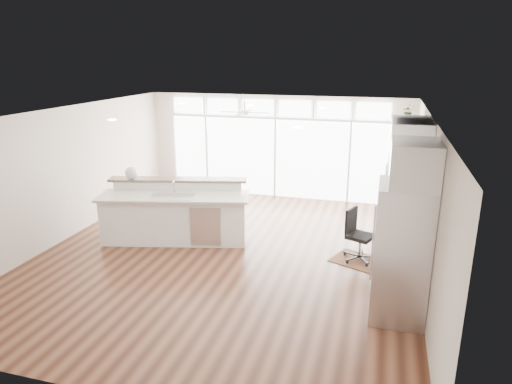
# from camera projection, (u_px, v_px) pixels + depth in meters

# --- Properties ---
(floor) EXTENTS (7.00, 8.00, 0.02)m
(floor) POSITION_uv_depth(u_px,v_px,m) (227.00, 254.00, 8.83)
(floor) COLOR #3E1F13
(floor) RESTS_ON ground
(ceiling) EXTENTS (7.00, 8.00, 0.02)m
(ceiling) POSITION_uv_depth(u_px,v_px,m) (225.00, 113.00, 8.05)
(ceiling) COLOR white
(ceiling) RESTS_ON wall_back
(wall_back) EXTENTS (7.00, 0.04, 2.70)m
(wall_back) POSITION_uv_depth(u_px,v_px,m) (276.00, 147.00, 12.13)
(wall_back) COLOR beige
(wall_back) RESTS_ON floor
(wall_front) EXTENTS (7.00, 0.04, 2.70)m
(wall_front) POSITION_uv_depth(u_px,v_px,m) (99.00, 289.00, 4.76)
(wall_front) COLOR beige
(wall_front) RESTS_ON floor
(wall_left) EXTENTS (0.04, 8.00, 2.70)m
(wall_left) POSITION_uv_depth(u_px,v_px,m) (65.00, 174.00, 9.36)
(wall_left) COLOR beige
(wall_left) RESTS_ON floor
(wall_right) EXTENTS (0.04, 8.00, 2.70)m
(wall_right) POSITION_uv_depth(u_px,v_px,m) (426.00, 203.00, 7.53)
(wall_right) COLOR beige
(wall_right) RESTS_ON floor
(glass_wall) EXTENTS (5.80, 0.06, 2.08)m
(glass_wall) POSITION_uv_depth(u_px,v_px,m) (275.00, 158.00, 12.16)
(glass_wall) COLOR white
(glass_wall) RESTS_ON wall_back
(transom_row) EXTENTS (5.90, 0.06, 0.40)m
(transom_row) POSITION_uv_depth(u_px,v_px,m) (276.00, 108.00, 11.78)
(transom_row) COLOR white
(transom_row) RESTS_ON wall_back
(desk_window) EXTENTS (0.04, 0.85, 0.85)m
(desk_window) POSITION_uv_depth(u_px,v_px,m) (424.00, 186.00, 7.76)
(desk_window) COLOR white
(desk_window) RESTS_ON wall_right
(ceiling_fan) EXTENTS (1.16, 1.16, 0.32)m
(ceiling_fan) POSITION_uv_depth(u_px,v_px,m) (245.00, 108.00, 10.83)
(ceiling_fan) COLOR silver
(ceiling_fan) RESTS_ON ceiling
(recessed_lights) EXTENTS (3.40, 3.00, 0.02)m
(recessed_lights) POSITION_uv_depth(u_px,v_px,m) (228.00, 113.00, 8.24)
(recessed_lights) COLOR #F4E4CF
(recessed_lights) RESTS_ON ceiling
(oven_cabinet) EXTENTS (0.64, 1.20, 2.50)m
(oven_cabinet) POSITION_uv_depth(u_px,v_px,m) (402.00, 180.00, 9.30)
(oven_cabinet) COLOR white
(oven_cabinet) RESTS_ON floor
(desk_nook) EXTENTS (0.72, 1.30, 0.76)m
(desk_nook) POSITION_uv_depth(u_px,v_px,m) (397.00, 247.00, 8.18)
(desk_nook) COLOR white
(desk_nook) RESTS_ON floor
(upper_cabinets) EXTENTS (0.64, 1.30, 0.64)m
(upper_cabinets) POSITION_uv_depth(u_px,v_px,m) (410.00, 139.00, 7.60)
(upper_cabinets) COLOR white
(upper_cabinets) RESTS_ON wall_right
(refrigerator) EXTENTS (0.76, 0.90, 2.00)m
(refrigerator) POSITION_uv_depth(u_px,v_px,m) (401.00, 252.00, 6.49)
(refrigerator) COLOR silver
(refrigerator) RESTS_ON floor
(fridge_cabinet) EXTENTS (0.64, 0.90, 0.60)m
(fridge_cabinet) POSITION_uv_depth(u_px,v_px,m) (415.00, 163.00, 6.10)
(fridge_cabinet) COLOR white
(fridge_cabinet) RESTS_ON wall_right
(framed_photos) EXTENTS (0.06, 0.22, 0.80)m
(framed_photos) POSITION_uv_depth(u_px,v_px,m) (420.00, 185.00, 8.37)
(framed_photos) COLOR black
(framed_photos) RESTS_ON wall_right
(kitchen_island) EXTENTS (3.21, 1.83, 1.20)m
(kitchen_island) POSITION_uv_depth(u_px,v_px,m) (175.00, 213.00, 9.30)
(kitchen_island) COLOR white
(kitchen_island) RESTS_ON floor
(rug) EXTENTS (1.20, 1.05, 0.01)m
(rug) POSITION_uv_depth(u_px,v_px,m) (360.00, 261.00, 8.49)
(rug) COLOR #391D12
(rug) RESTS_ON floor
(office_chair) EXTENTS (0.64, 0.62, 0.97)m
(office_chair) POSITION_uv_depth(u_px,v_px,m) (361.00, 236.00, 8.42)
(office_chair) COLOR black
(office_chair) RESTS_ON floor
(fishbowl) EXTENTS (0.32, 0.32, 0.26)m
(fishbowl) POSITION_uv_depth(u_px,v_px,m) (131.00, 173.00, 9.50)
(fishbowl) COLOR silver
(fishbowl) RESTS_ON kitchen_island
(monitor) EXTENTS (0.15, 0.50, 0.41)m
(monitor) POSITION_uv_depth(u_px,v_px,m) (395.00, 216.00, 8.03)
(monitor) COLOR black
(monitor) RESTS_ON desk_nook
(keyboard) EXTENTS (0.15, 0.30, 0.01)m
(keyboard) POSITION_uv_depth(u_px,v_px,m) (385.00, 226.00, 8.14)
(keyboard) COLOR silver
(keyboard) RESTS_ON desk_nook
(potted_plant) EXTENTS (0.26, 0.29, 0.21)m
(potted_plant) POSITION_uv_depth(u_px,v_px,m) (408.00, 113.00, 8.91)
(potted_plant) COLOR #2F5E28
(potted_plant) RESTS_ON oven_cabinet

